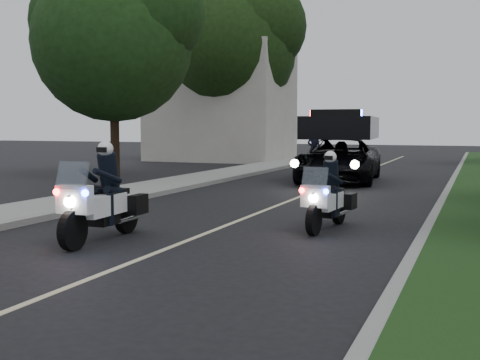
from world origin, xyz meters
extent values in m
plane|color=black|center=(0.00, 0.00, 0.00)|extent=(120.00, 120.00, 0.00)
cube|color=gray|center=(4.10, 10.00, 0.07)|extent=(0.20, 60.00, 0.15)
cube|color=#193814|center=(4.80, 10.00, 0.08)|extent=(1.20, 60.00, 0.16)
cube|color=gray|center=(-4.10, 10.00, 0.07)|extent=(0.20, 60.00, 0.15)
cube|color=gray|center=(-5.20, 10.00, 0.08)|extent=(2.00, 60.00, 0.16)
cube|color=#A8A396|center=(-10.00, 26.00, 3.50)|extent=(8.00, 6.00, 7.00)
cube|color=#BFB78C|center=(0.00, 10.00, 0.00)|extent=(0.12, 50.00, 0.01)
imported|color=black|center=(0.00, 14.61, 0.00)|extent=(3.33, 6.27, 2.94)
imported|color=black|center=(-2.31, 19.48, 0.00)|extent=(0.63, 1.63, 0.84)
imported|color=black|center=(-2.31, 19.48, 0.00)|extent=(0.67, 0.48, 1.74)
camera|label=1|loc=(5.03, -7.96, 2.15)|focal=44.47mm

